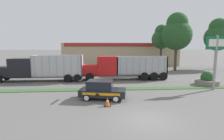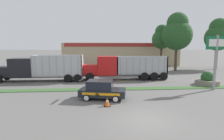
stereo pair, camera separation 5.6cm
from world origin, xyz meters
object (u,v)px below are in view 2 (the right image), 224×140
at_px(store_sign_post, 216,52).
at_px(stone_planter, 207,80).
at_px(dump_truck_lead, 31,69).
at_px(traffic_cone, 107,102).
at_px(rally_car, 102,90).
at_px(dump_truck_mid, 117,68).

xyz_separation_m(store_sign_post, stone_planter, (0.79, 2.36, -3.50)).
bearing_deg(dump_truck_lead, traffic_cone, -48.26).
bearing_deg(rally_car, stone_planter, 20.45).
height_order(store_sign_post, stone_planter, store_sign_post).
height_order(store_sign_post, traffic_cone, store_sign_post).
bearing_deg(dump_truck_mid, dump_truck_lead, -178.26).
bearing_deg(store_sign_post, traffic_cone, -159.28).
height_order(dump_truck_mid, stone_planter, dump_truck_mid).
height_order(rally_car, traffic_cone, rally_car).
xyz_separation_m(dump_truck_lead, stone_planter, (22.32, -4.13, -1.07)).
height_order(dump_truck_lead, store_sign_post, store_sign_post).
distance_m(dump_truck_lead, dump_truck_mid, 11.68).
bearing_deg(rally_car, dump_truck_lead, 136.29).
distance_m(dump_truck_lead, store_sign_post, 22.62).
bearing_deg(store_sign_post, dump_truck_mid, 145.24).
height_order(rally_car, store_sign_post, store_sign_post).
bearing_deg(dump_truck_lead, rally_car, -43.71).
xyz_separation_m(dump_truck_mid, stone_planter, (10.65, -4.48, -1.09)).
xyz_separation_m(store_sign_post, traffic_cone, (-11.77, -4.45, -3.74)).
xyz_separation_m(dump_truck_lead, store_sign_post, (21.53, -6.49, 2.43)).
height_order(dump_truck_lead, dump_truck_mid, dump_truck_lead).
relative_size(dump_truck_lead, dump_truck_mid, 1.01).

